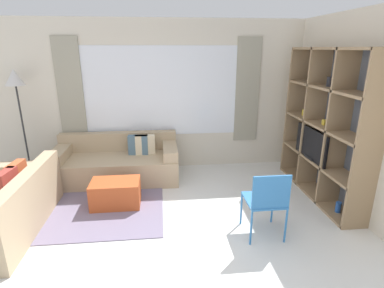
% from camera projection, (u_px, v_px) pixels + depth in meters
% --- Properties ---
extents(ground_plane, '(16.00, 16.00, 0.00)m').
position_uv_depth(ground_plane, '(168.00, 266.00, 3.17)').
color(ground_plane, silver).
extents(wall_back, '(6.35, 0.11, 2.70)m').
position_uv_depth(wall_back, '(162.00, 97.00, 5.47)').
color(wall_back, beige).
rests_on(wall_back, ground_plane).
extents(wall_right, '(0.07, 4.03, 2.70)m').
position_uv_depth(wall_right, '(342.00, 109.00, 4.36)').
color(wall_right, beige).
rests_on(wall_right, ground_plane).
extents(area_rug, '(2.38, 1.73, 0.01)m').
position_uv_depth(area_rug, '(81.00, 207.00, 4.34)').
color(area_rug, slate).
rests_on(area_rug, ground_plane).
extents(shelving_unit, '(0.37, 2.02, 2.22)m').
position_uv_depth(shelving_unit, '(327.00, 126.00, 4.44)').
color(shelving_unit, '#515660').
rests_on(shelving_unit, ground_plane).
extents(couch_main, '(2.08, 0.93, 0.76)m').
position_uv_depth(couch_main, '(118.00, 163.00, 5.23)').
color(couch_main, tan).
rests_on(couch_main, ground_plane).
extents(couch_side, '(0.93, 1.78, 0.76)m').
position_uv_depth(couch_side, '(4.00, 209.00, 3.73)').
color(couch_side, tan).
rests_on(couch_side, ground_plane).
extents(ottoman, '(0.69, 0.45, 0.38)m').
position_uv_depth(ottoman, '(116.00, 193.00, 4.35)').
color(ottoman, '#B74C23').
rests_on(ottoman, ground_plane).
extents(floor_lamp, '(0.31, 0.31, 1.89)m').
position_uv_depth(floor_lamp, '(16.00, 86.00, 4.86)').
color(floor_lamp, black).
rests_on(floor_lamp, ground_plane).
extents(folding_chair, '(0.44, 0.46, 0.86)m').
position_uv_depth(folding_chair, '(267.00, 199.00, 3.51)').
color(folding_chair, '#3375B7').
rests_on(folding_chair, ground_plane).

